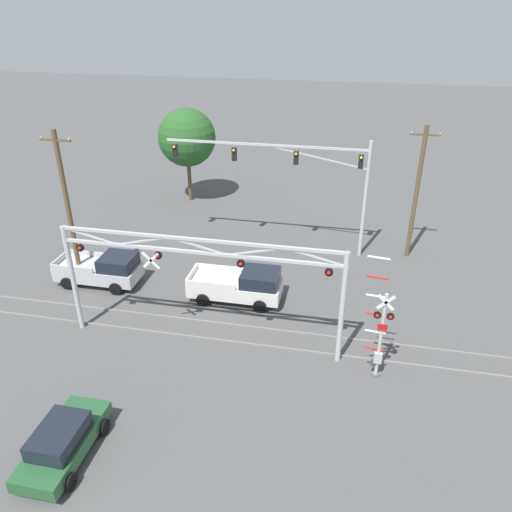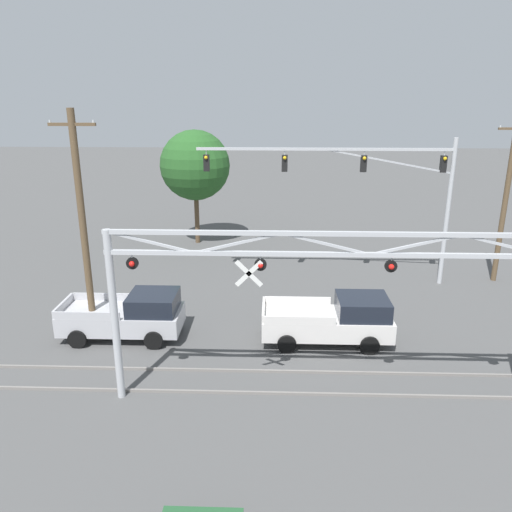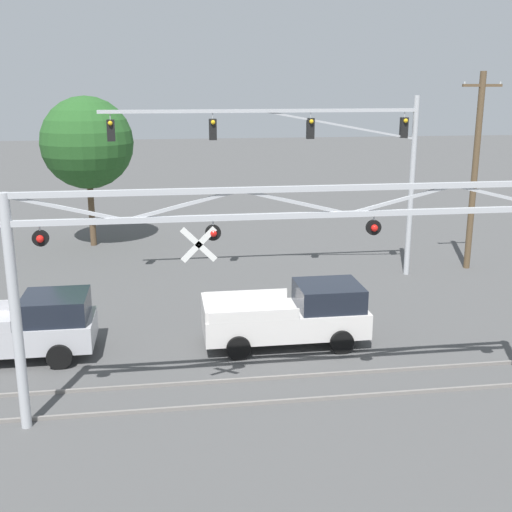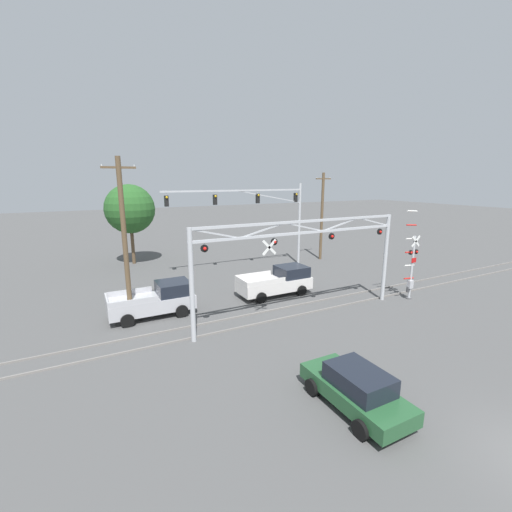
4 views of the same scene
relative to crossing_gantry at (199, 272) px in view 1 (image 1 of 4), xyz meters
The scene contains 11 objects.
rail_track_near 4.09m from the crossing_gantry, 87.02° to the left, with size 80.00×0.08×0.10m, color gray.
rail_track_far 4.43m from the crossing_gantry, 89.51° to the left, with size 80.00×0.08×0.10m, color gray.
crossing_gantry is the anchor object (origin of this frame).
crossing_signal_mast 8.71m from the crossing_gantry, ahead, with size 1.43×0.35×6.19m.
traffic_signal_span 12.10m from the crossing_gantry, 70.81° to the left, with size 13.25×0.39×7.80m.
pickup_truck_lead 5.43m from the crossing_gantry, 77.68° to the left, with size 5.28×2.36×1.97m.
pickup_truck_following 9.39m from the crossing_gantry, 149.81° to the left, with size 5.02×2.36×1.97m.
sedan_waiting 9.05m from the crossing_gantry, 111.74° to the right, with size 2.08×4.30×1.56m.
utility_pole_left 10.19m from the crossing_gantry, 154.35° to the left, with size 1.80×0.28×9.36m.
utility_pole_right 16.03m from the crossing_gantry, 48.12° to the left, with size 1.80×0.28×8.80m.
background_tree_beyond_span 20.14m from the crossing_gantry, 109.99° to the left, with size 4.68×4.68×7.71m.
Camera 1 is at (6.68, -6.90, 15.69)m, focal length 35.00 mm.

